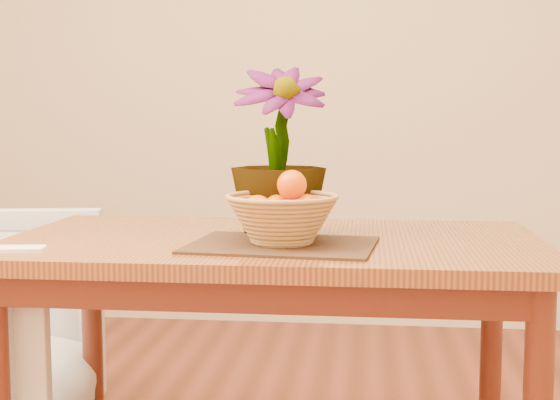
# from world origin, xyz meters

# --- Properties ---
(wall_back) EXTENTS (4.00, 0.02, 2.70)m
(wall_back) POSITION_xyz_m (0.00, 2.25, 1.35)
(wall_back) COLOR beige
(wall_back) RESTS_ON floor
(table) EXTENTS (1.40, 0.80, 0.75)m
(table) POSITION_xyz_m (0.00, 0.30, 0.66)
(table) COLOR brown
(table) RESTS_ON floor
(placemat) EXTENTS (0.48, 0.38, 0.01)m
(placemat) POSITION_xyz_m (0.04, 0.16, 0.75)
(placemat) COLOR #3E2516
(placemat) RESTS_ON table
(wicker_basket) EXTENTS (0.28, 0.28, 0.11)m
(wicker_basket) POSITION_xyz_m (0.04, 0.16, 0.81)
(wicker_basket) COLOR #AB7F47
(wicker_basket) RESTS_ON placemat
(orange_pile) EXTENTS (0.19, 0.18, 0.13)m
(orange_pile) POSITION_xyz_m (0.04, 0.17, 0.85)
(orange_pile) COLOR #E75C03
(orange_pile) RESTS_ON wicker_basket
(potted_plant) EXTENTS (0.29, 0.29, 0.45)m
(potted_plant) POSITION_xyz_m (0.01, 0.34, 0.98)
(potted_plant) COLOR #1C4714
(potted_plant) RESTS_ON table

